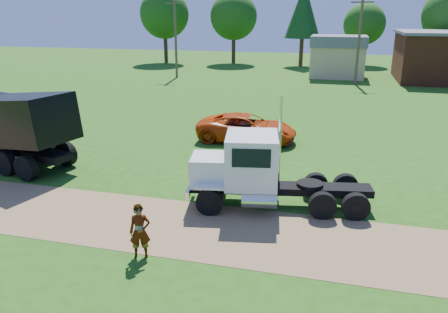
% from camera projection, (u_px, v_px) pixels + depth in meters
% --- Properties ---
extents(ground, '(140.00, 140.00, 0.00)m').
position_uv_depth(ground, '(202.00, 229.00, 15.45)').
color(ground, '#254F11').
rests_on(ground, ground).
extents(dirt_track, '(120.00, 4.20, 0.01)m').
position_uv_depth(dirt_track, '(202.00, 229.00, 15.45)').
color(dirt_track, brown).
rests_on(dirt_track, ground).
extents(white_semi_tractor, '(7.28, 3.49, 4.29)m').
position_uv_depth(white_semi_tractor, '(253.00, 170.00, 16.93)').
color(white_semi_tractor, black).
rests_on(white_semi_tractor, ground).
extents(black_dump_truck, '(8.98, 4.60, 3.81)m').
position_uv_depth(black_dump_truck, '(4.00, 123.00, 21.49)').
color(black_dump_truck, black).
rests_on(black_dump_truck, ground).
extents(orange_pickup, '(5.82, 2.69, 1.61)m').
position_uv_depth(orange_pickup, '(247.00, 128.00, 25.68)').
color(orange_pickup, '#C03C09').
rests_on(orange_pickup, ground).
extents(spectator_a, '(0.76, 0.63, 1.78)m').
position_uv_depth(spectator_a, '(140.00, 231.00, 13.44)').
color(spectator_a, '#999999').
rests_on(spectator_a, ground).
extents(spectator_b, '(0.98, 0.79, 1.93)m').
position_uv_depth(spectator_b, '(251.00, 161.00, 19.50)').
color(spectator_b, '#999999').
rests_on(spectator_b, ground).
extents(tan_shed, '(6.20, 5.40, 4.70)m').
position_uv_depth(tan_shed, '(338.00, 56.00, 50.44)').
color(tan_shed, tan).
rests_on(tan_shed, ground).
extents(utility_poles, '(42.20, 0.28, 9.00)m').
position_uv_depth(utility_poles, '(359.00, 38.00, 44.65)').
color(utility_poles, brown).
rests_on(utility_poles, ground).
extents(tree_row, '(55.06, 11.94, 11.04)m').
position_uv_depth(tree_row, '(341.00, 15.00, 57.92)').
color(tree_row, '#321E14').
rests_on(tree_row, ground).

